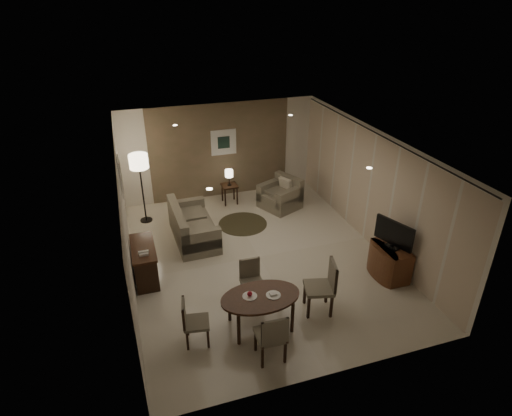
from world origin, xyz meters
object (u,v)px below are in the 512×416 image
object	(u,v)px
chair_near	(270,334)
armchair	(280,193)
tv_cabinet	(390,261)
chair_far	(253,283)
sofa	(193,223)
chair_left	(197,322)
floor_lamp	(142,189)
side_table	(230,194)
console_desk	(145,262)
dining_table	(260,311)
chair_right	(319,287)

from	to	relation	value
chair_near	armchair	size ratio (longest dim) A/B	1.01
tv_cabinet	chair_far	size ratio (longest dim) A/B	1.04
sofa	chair_far	bearing A→B (deg)	-168.17
chair_left	floor_lamp	distance (m)	4.72
chair_far	side_table	bearing A→B (deg)	82.23
chair_left	sofa	world-z (taller)	sofa
console_desk	armchair	world-z (taller)	armchair
chair_left	side_table	xyz separation A→B (m)	(1.89, 5.02, -0.16)
dining_table	chair_near	world-z (taller)	chair_near
sofa	chair_near	bearing A→B (deg)	-174.84
chair_near	chair_far	distance (m)	1.43
chair_right	tv_cabinet	bearing A→B (deg)	120.04
chair_left	floor_lamp	world-z (taller)	floor_lamp
chair_far	floor_lamp	size ratio (longest dim) A/B	0.47
dining_table	chair_right	world-z (taller)	chair_right
chair_left	side_table	distance (m)	5.37
tv_cabinet	dining_table	size ratio (longest dim) A/B	0.63
tv_cabinet	chair_near	bearing A→B (deg)	-156.69
tv_cabinet	dining_table	xyz separation A→B (m)	(-3.07, -0.62, -0.02)
armchair	floor_lamp	distance (m)	3.65
sofa	side_table	distance (m)	2.11
dining_table	sofa	size ratio (longest dim) A/B	0.77
sofa	armchair	size ratio (longest dim) A/B	1.93
dining_table	chair_left	distance (m)	1.15
chair_near	sofa	world-z (taller)	chair_near
sofa	floor_lamp	bearing A→B (deg)	36.91
tv_cabinet	side_table	distance (m)	4.95
chair_far	armchair	distance (m)	4.09
side_table	chair_far	bearing A→B (deg)	-98.93
sofa	tv_cabinet	bearing A→B (deg)	-128.64
chair_far	side_table	size ratio (longest dim) A/B	1.58
chair_near	armchair	bearing A→B (deg)	-111.08
chair_near	chair_far	bearing A→B (deg)	-94.63
tv_cabinet	chair_left	world-z (taller)	chair_left
side_table	floor_lamp	distance (m)	2.47
chair_near	side_table	xyz separation A→B (m)	(0.82, 5.72, -0.21)
floor_lamp	chair_near	bearing A→B (deg)	-74.07
chair_near	chair_right	bearing A→B (deg)	-145.46
sofa	chair_right	bearing A→B (deg)	-153.88
tv_cabinet	floor_lamp	size ratio (longest dim) A/B	0.49
chair_right	console_desk	bearing A→B (deg)	-110.32
chair_left	side_table	size ratio (longest dim) A/B	1.57
chair_far	sofa	bearing A→B (deg)	104.79
chair_near	floor_lamp	world-z (taller)	floor_lamp
chair_near	sofa	xyz separation A→B (m)	(-0.50, 4.08, -0.05)
chair_right	armchair	xyz separation A→B (m)	(0.83, 4.21, -0.10)
console_desk	dining_table	world-z (taller)	console_desk
chair_left	console_desk	bearing A→B (deg)	26.99
dining_table	armchair	xyz separation A→B (m)	(1.99, 4.29, 0.09)
dining_table	sofa	bearing A→B (deg)	99.78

